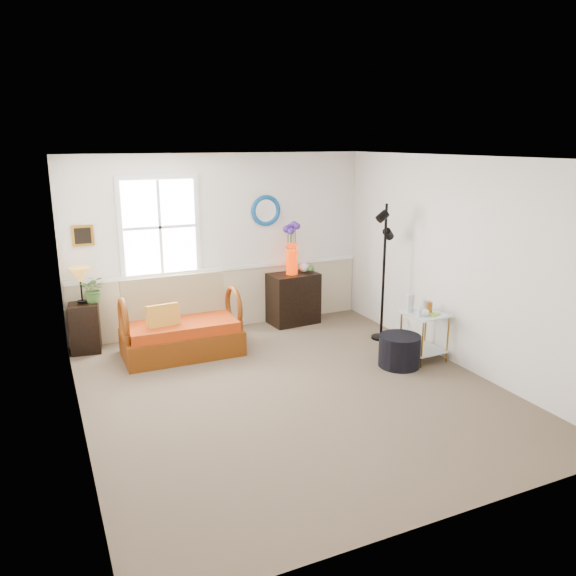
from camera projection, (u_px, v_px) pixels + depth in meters
name	position (u px, v px, depth m)	size (l,w,h in m)	color
floor	(293.00, 391.00, 6.40)	(4.50, 5.00, 0.01)	brown
ceiling	(293.00, 158.00, 5.74)	(4.50, 5.00, 0.01)	white
walls	(293.00, 281.00, 6.07)	(4.51, 5.01, 2.60)	white
wainscot	(224.00, 299.00, 8.47)	(4.46, 0.02, 0.90)	#C6B492
chair_rail	(223.00, 269.00, 8.34)	(4.46, 0.04, 0.06)	white
window	(160.00, 227.00, 7.81)	(1.14, 0.06, 1.44)	white
picture	(83.00, 236.00, 7.42)	(0.28, 0.03, 0.28)	#C78624
mirror	(266.00, 211.00, 8.42)	(0.47, 0.47, 0.07)	#1A67AF
loveseat	(181.00, 318.00, 7.40)	(1.52, 0.86, 1.00)	#612E08
throw_pillow	(163.00, 320.00, 7.20)	(0.42, 0.10, 0.42)	orange
lamp_stand	(85.00, 327.00, 7.53)	(0.38, 0.38, 0.67)	black
table_lamp	(81.00, 285.00, 7.39)	(0.27, 0.27, 0.49)	gold
potted_plant	(94.00, 292.00, 7.46)	(0.33, 0.37, 0.29)	#3B652B
cabinet	(293.00, 298.00, 8.71)	(0.74, 0.47, 0.79)	black
flower_vase	(292.00, 249.00, 8.49)	(0.23, 0.23, 0.78)	#EA2B00
side_table	(424.00, 337.00, 7.25)	(0.50, 0.50, 0.63)	#A78028
tabletop_items	(421.00, 304.00, 7.16)	(0.40, 0.40, 0.24)	silver
floor_lamp	(384.00, 273.00, 7.86)	(0.28, 0.28, 1.94)	black
ottoman	(399.00, 351.00, 7.07)	(0.52, 0.52, 0.40)	black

